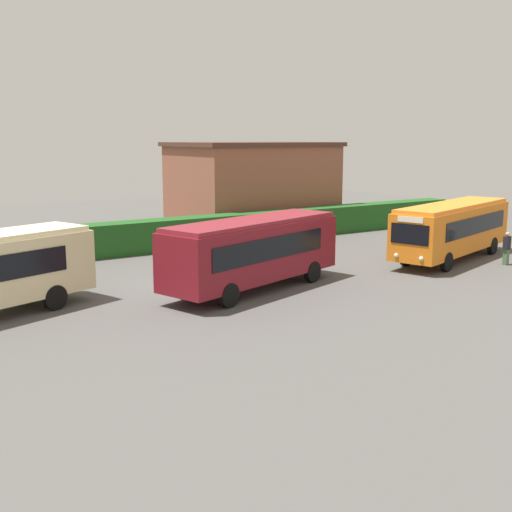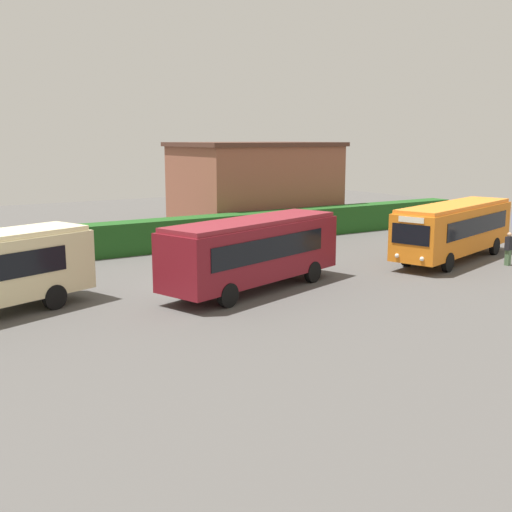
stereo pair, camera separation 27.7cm
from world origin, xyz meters
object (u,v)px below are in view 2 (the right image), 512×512
bus_maroon (253,249)px  person_center (508,248)px  bus_orange (454,228)px  traffic_cone (264,245)px

bus_maroon → person_center: (14.33, -2.64, -0.89)m
person_center → bus_orange: bearing=-159.5°
bus_orange → bus_maroon: bearing=-17.1°
bus_orange → person_center: size_ratio=5.95×
person_center → traffic_cone: 13.73m
bus_maroon → bus_orange: (13.03, -0.09, -0.02)m
bus_maroon → bus_orange: size_ratio=0.93×
bus_maroon → bus_orange: bearing=-17.6°
bus_orange → person_center: bus_orange is taller
traffic_cone → bus_orange: bearing=-50.1°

